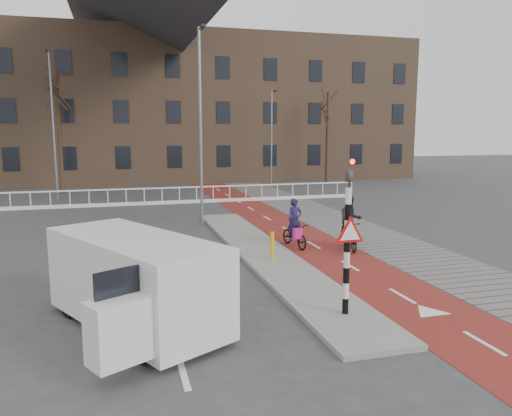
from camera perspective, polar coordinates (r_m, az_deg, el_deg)
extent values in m
plane|color=#38383A|center=(13.77, 8.75, -9.18)|extent=(120.00, 120.00, 0.00)
cube|color=maroon|center=(23.37, 1.97, -1.56)|extent=(2.50, 60.00, 0.01)
cube|color=slate|center=(24.35, 8.26, -1.22)|extent=(3.00, 60.00, 0.01)
cube|color=gray|center=(17.12, 1.05, -5.26)|extent=(1.80, 16.00, 0.12)
cylinder|color=black|center=(11.36, 10.35, -4.95)|extent=(0.14, 0.14, 2.88)
imported|color=black|center=(11.07, 10.61, 4.35)|extent=(0.13, 0.16, 0.80)
cylinder|color=#FF0C05|center=(10.93, 10.97, 5.23)|extent=(0.11, 0.02, 0.11)
cylinder|color=#F3AB0D|center=(16.07, 1.87, -4.33)|extent=(0.12, 0.12, 0.90)
imported|color=black|center=(18.29, 4.43, -3.09)|extent=(0.85, 1.76, 0.89)
imported|color=#1F1845|center=(18.18, 4.45, -1.34)|extent=(0.62, 0.45, 1.55)
cube|color=#C81C7B|center=(17.73, 4.78, -2.91)|extent=(0.34, 0.25, 0.38)
imported|color=black|center=(18.13, 10.66, -3.02)|extent=(0.86, 1.87, 1.09)
imported|color=black|center=(18.02, 10.71, -1.31)|extent=(0.94, 0.80, 1.70)
cube|color=silver|center=(11.16, -13.63, -7.92)|extent=(3.85, 4.97, 1.86)
cube|color=#1A7A3D|center=(11.20, -18.48, -8.60)|extent=(1.43, 2.63, 0.55)
cube|color=#1A7A3D|center=(11.25, -8.78, -8.16)|extent=(1.43, 2.63, 0.55)
cube|color=black|center=(9.15, -13.24, -9.03)|extent=(1.50, 0.84, 0.90)
cylinder|color=black|center=(9.75, -12.70, -15.05)|extent=(0.51, 0.68, 0.65)
cylinder|color=black|center=(10.59, -5.21, -12.89)|extent=(0.51, 0.68, 0.65)
cylinder|color=black|center=(12.40, -20.50, -10.14)|extent=(0.51, 0.68, 0.65)
cylinder|color=black|center=(13.06, -14.08, -8.86)|extent=(0.51, 0.68, 0.65)
cube|color=silver|center=(29.08, -14.65, 2.10)|extent=(28.00, 0.08, 0.08)
cube|color=silver|center=(29.19, -14.58, 0.45)|extent=(28.00, 0.10, 0.20)
cube|color=#7F6047|center=(43.99, -12.69, 10.98)|extent=(46.00, 10.00, 12.00)
cylinder|color=#312116|center=(35.84, -21.57, 7.98)|extent=(0.28, 0.28, 8.10)
cylinder|color=#312116|center=(40.02, 8.16, 7.87)|extent=(0.26, 0.26, 7.17)
cylinder|color=slate|center=(22.23, -6.35, 8.96)|extent=(0.12, 0.12, 8.58)
cylinder|color=slate|center=(32.61, -22.15, 8.59)|extent=(0.12, 0.12, 8.87)
cylinder|color=slate|center=(38.39, 1.78, 7.95)|extent=(0.12, 0.12, 7.22)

